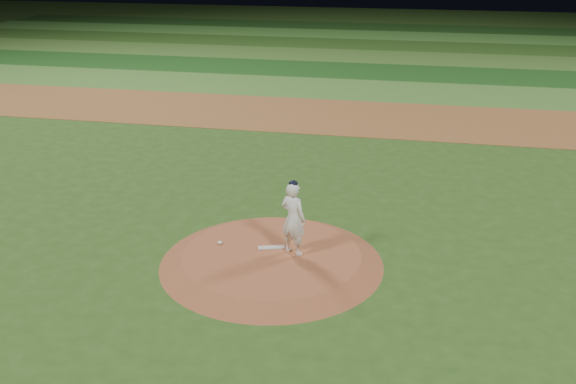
{
  "coord_description": "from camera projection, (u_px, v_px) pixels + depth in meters",
  "views": [
    {
      "loc": [
        3.24,
        -13.67,
        7.52
      ],
      "look_at": [
        0.0,
        2.0,
        1.1
      ],
      "focal_mm": 40.0,
      "sensor_mm": 36.0,
      "label": 1
    }
  ],
  "objects": [
    {
      "name": "outfield_stripe_5",
      "position": [
        386.0,
        27.0,
        56.27
      ],
      "size": [
        70.0,
        5.0,
        0.02
      ],
      "primitive_type": "cube",
      "color": "#183F14",
      "rests_on": "ground"
    },
    {
      "name": "pitchers_mound",
      "position": [
        272.0,
        258.0,
        15.79
      ],
      "size": [
        5.5,
        5.5,
        0.25
      ],
      "primitive_type": "cone",
      "color": "brown",
      "rests_on": "ground"
    },
    {
      "name": "ground",
      "position": [
        272.0,
        263.0,
        15.83
      ],
      "size": [
        120.0,
        120.0,
        0.0
      ],
      "primitive_type": "plane",
      "color": "#294C18",
      "rests_on": "ground"
    },
    {
      "name": "outfield_stripe_4",
      "position": [
        382.0,
        35.0,
        51.73
      ],
      "size": [
        70.0,
        5.0,
        0.02
      ],
      "primitive_type": "cube",
      "color": "#38742A",
      "rests_on": "ground"
    },
    {
      "name": "outfield_stripe_1",
      "position": [
        364.0,
        71.0,
        38.1
      ],
      "size": [
        70.0,
        5.0,
        0.02
      ],
      "primitive_type": "cube",
      "color": "#184616",
      "rests_on": "ground"
    },
    {
      "name": "rosin_bag",
      "position": [
        220.0,
        243.0,
        16.23
      ],
      "size": [
        0.13,
        0.13,
        0.07
      ],
      "primitive_type": "ellipsoid",
      "color": "silver",
      "rests_on": "pitchers_mound"
    },
    {
      "name": "outfield_stripe_2",
      "position": [
        372.0,
        57.0,
        42.64
      ],
      "size": [
        70.0,
        5.0,
        0.02
      ],
      "primitive_type": "cube",
      "color": "#3A6725",
      "rests_on": "ground"
    },
    {
      "name": "infield_dirt_band",
      "position": [
        342.0,
        117.0,
        28.55
      ],
      "size": [
        70.0,
        6.0,
        0.02
      ],
      "primitive_type": "cube",
      "color": "brown",
      "rests_on": "ground"
    },
    {
      "name": "pitcher_on_mound",
      "position": [
        293.0,
        218.0,
        15.42
      ],
      "size": [
        0.8,
        0.68,
        1.91
      ],
      "color": "white",
      "rests_on": "pitchers_mound"
    },
    {
      "name": "outfield_stripe_0",
      "position": [
        356.0,
        90.0,
        33.55
      ],
      "size": [
        70.0,
        5.0,
        0.02
      ],
      "primitive_type": "cube",
      "color": "#3E7129",
      "rests_on": "ground"
    },
    {
      "name": "pitching_rubber",
      "position": [
        271.0,
        247.0,
        16.02
      ],
      "size": [
        0.68,
        0.36,
        0.03
      ],
      "primitive_type": "cube",
      "rotation": [
        0.0,
        0.0,
        0.3
      ],
      "color": "beige",
      "rests_on": "pitchers_mound"
    },
    {
      "name": "outfield_stripe_3",
      "position": [
        377.0,
        45.0,
        47.18
      ],
      "size": [
        70.0,
        5.0,
        0.02
      ],
      "primitive_type": "cube",
      "color": "#254B18",
      "rests_on": "ground"
    }
  ]
}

